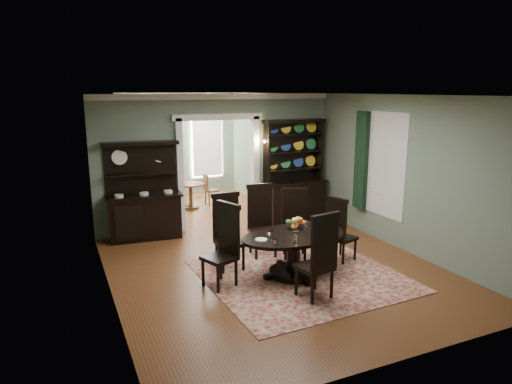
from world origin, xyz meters
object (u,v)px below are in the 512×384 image
Objects in this scene: sideboard at (144,205)px; parlor_table at (191,192)px; dining_table at (294,247)px; welsh_dresser at (294,184)px.

parlor_table is at bearing 56.41° from sideboard.
dining_table is 3.46m from welsh_dresser.
sideboard is at bearing 117.55° from dining_table.
dining_table reaches higher than parlor_table.
dining_table is 0.81× the size of welsh_dresser.
dining_table is 5.04m from parlor_table.
sideboard is at bearing 177.59° from welsh_dresser.
parlor_table is (-0.33, 5.03, -0.07)m from dining_table.
dining_table is 3.59m from sideboard.
welsh_dresser is (3.57, -0.02, 0.16)m from sideboard.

